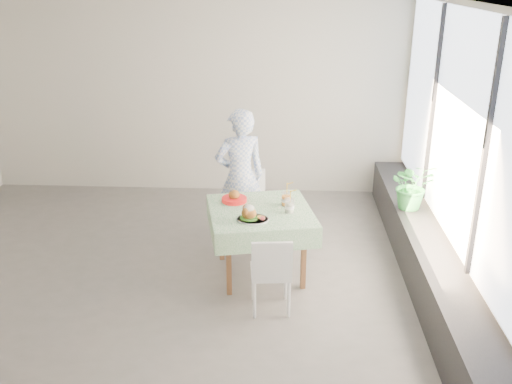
# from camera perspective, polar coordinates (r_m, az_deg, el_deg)

# --- Properties ---
(floor) EXTENTS (6.00, 6.00, 0.00)m
(floor) POSITION_cam_1_polar(r_m,az_deg,el_deg) (6.38, -9.32, -7.65)
(floor) COLOR #575553
(floor) RESTS_ON ground
(ceiling) EXTENTS (6.00, 6.00, 0.00)m
(ceiling) POSITION_cam_1_polar(r_m,az_deg,el_deg) (5.61, -11.10, 18.29)
(ceiling) COLOR white
(ceiling) RESTS_ON ground
(wall_back) EXTENTS (6.00, 0.02, 2.80)m
(wall_back) POSITION_cam_1_polar(r_m,az_deg,el_deg) (8.22, -6.28, 9.53)
(wall_back) COLOR beige
(wall_back) RESTS_ON ground
(wall_front) EXTENTS (6.00, 0.02, 2.80)m
(wall_front) POSITION_cam_1_polar(r_m,az_deg,el_deg) (3.63, -18.85, -7.13)
(wall_front) COLOR beige
(wall_front) RESTS_ON ground
(wall_right) EXTENTS (0.02, 5.00, 2.80)m
(wall_right) POSITION_cam_1_polar(r_m,az_deg,el_deg) (5.93, 19.45, 3.82)
(wall_right) COLOR beige
(wall_right) RESTS_ON ground
(window_pane) EXTENTS (0.01, 4.80, 2.18)m
(window_pane) POSITION_cam_1_polar(r_m,az_deg,el_deg) (5.86, 19.47, 6.16)
(window_pane) COLOR #D1E0F9
(window_pane) RESTS_ON ground
(window_ledge) EXTENTS (0.40, 4.80, 0.50)m
(window_ledge) POSITION_cam_1_polar(r_m,az_deg,el_deg) (6.30, 16.43, -6.13)
(window_ledge) COLOR black
(window_ledge) RESTS_ON ground
(cafe_table) EXTENTS (1.23, 1.23, 0.74)m
(cafe_table) POSITION_cam_1_polar(r_m,az_deg,el_deg) (6.02, 0.45, -4.25)
(cafe_table) COLOR brown
(cafe_table) RESTS_ON ground
(chair_far) EXTENTS (0.49, 0.49, 0.82)m
(chair_far) POSITION_cam_1_polar(r_m,az_deg,el_deg) (6.91, -0.32, -2.66)
(chair_far) COLOR white
(chair_far) RESTS_ON ground
(chair_near) EXTENTS (0.41, 0.41, 0.79)m
(chair_near) POSITION_cam_1_polar(r_m,az_deg,el_deg) (5.50, 1.47, -9.46)
(chair_near) COLOR white
(chair_near) RESTS_ON ground
(diner) EXTENTS (0.69, 0.58, 1.63)m
(diner) POSITION_cam_1_polar(r_m,az_deg,el_deg) (6.64, -1.60, 1.51)
(diner) COLOR #88A2DA
(diner) RESTS_ON ground
(main_dish) EXTENTS (0.32, 0.32, 0.16)m
(main_dish) POSITION_cam_1_polar(r_m,az_deg,el_deg) (5.64, -0.53, -2.35)
(main_dish) COLOR white
(main_dish) RESTS_ON cafe_table
(juice_cup_orange) EXTENTS (0.11, 0.11, 0.30)m
(juice_cup_orange) POSITION_cam_1_polar(r_m,az_deg,el_deg) (6.00, 3.03, -0.72)
(juice_cup_orange) COLOR white
(juice_cup_orange) RESTS_ON cafe_table
(juice_cup_lemonade) EXTENTS (0.10, 0.10, 0.29)m
(juice_cup_lemonade) POSITION_cam_1_polar(r_m,az_deg,el_deg) (5.83, 3.37, -1.43)
(juice_cup_lemonade) COLOR white
(juice_cup_lemonade) RESTS_ON cafe_table
(second_dish) EXTENTS (0.27, 0.27, 0.13)m
(second_dish) POSITION_cam_1_polar(r_m,az_deg,el_deg) (6.11, -2.19, -0.62)
(second_dish) COLOR red
(second_dish) RESTS_ON cafe_table
(potted_plant) EXTENTS (0.53, 0.46, 0.56)m
(potted_plant) POSITION_cam_1_polar(r_m,az_deg,el_deg) (6.71, 15.39, 0.65)
(potted_plant) COLOR #2C853E
(potted_plant) RESTS_ON window_ledge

